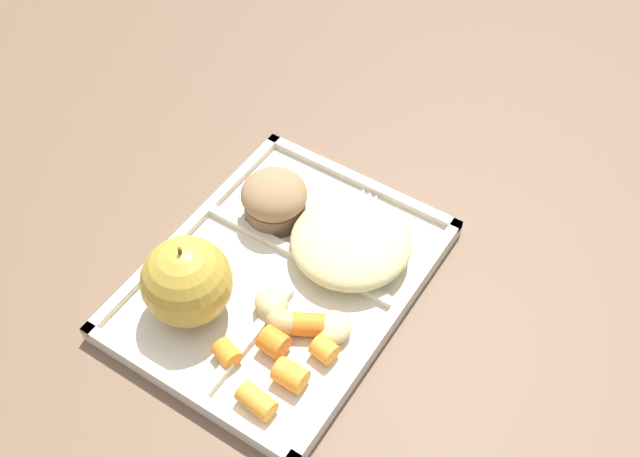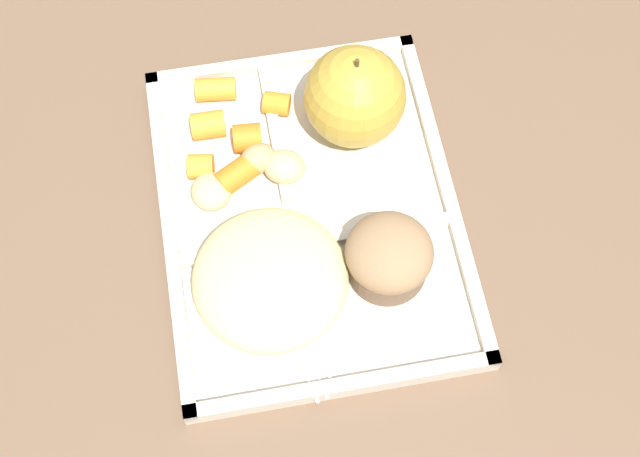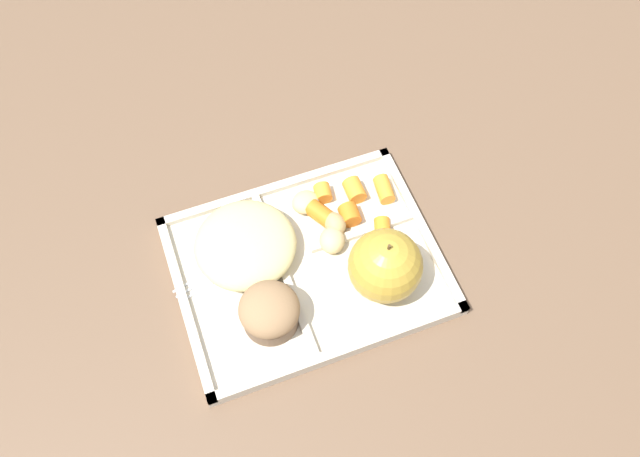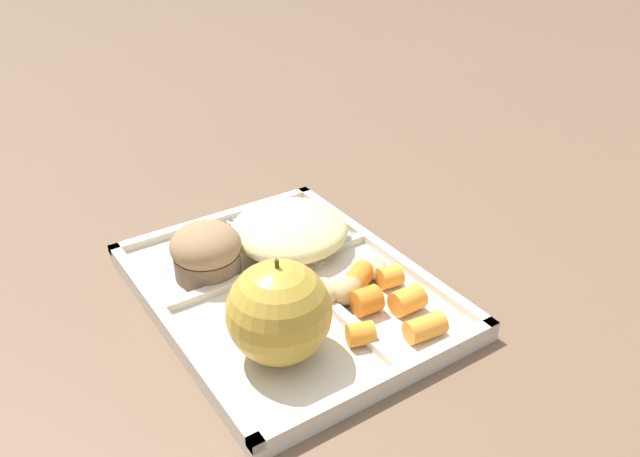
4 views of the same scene
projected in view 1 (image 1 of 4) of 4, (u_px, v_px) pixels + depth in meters
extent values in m
plane|color=brown|center=(283.00, 284.00, 0.81)|extent=(6.00, 6.00, 0.00)
cube|color=beige|center=(282.00, 281.00, 0.80)|extent=(0.32, 0.25, 0.01)
cube|color=beige|center=(383.00, 329.00, 0.75)|extent=(0.32, 0.01, 0.01)
cube|color=beige|center=(191.00, 226.00, 0.83)|extent=(0.32, 0.01, 0.01)
cube|color=beige|center=(185.00, 391.00, 0.71)|extent=(0.01, 0.25, 0.01)
cube|color=beige|center=(361.00, 181.00, 0.88)|extent=(0.01, 0.25, 0.01)
cube|color=beige|center=(299.00, 255.00, 0.81)|extent=(0.01, 0.23, 0.01)
cube|color=beige|center=(249.00, 340.00, 0.74)|extent=(0.14, 0.01, 0.01)
sphere|color=#B79333|center=(187.00, 282.00, 0.74)|extent=(0.09, 0.09, 0.09)
cylinder|color=#4C381E|center=(180.00, 252.00, 0.70)|extent=(0.00, 0.00, 0.01)
cylinder|color=brown|center=(275.00, 208.00, 0.84)|extent=(0.07, 0.07, 0.03)
ellipsoid|color=#93704C|center=(274.00, 194.00, 0.82)|extent=(0.07, 0.07, 0.04)
cylinder|color=orange|center=(274.00, 342.00, 0.73)|extent=(0.03, 0.03, 0.03)
cylinder|color=orange|center=(227.00, 353.00, 0.73)|extent=(0.03, 0.03, 0.02)
cylinder|color=orange|center=(256.00, 401.00, 0.70)|extent=(0.02, 0.04, 0.02)
cylinder|color=orange|center=(306.00, 324.00, 0.75)|extent=(0.04, 0.04, 0.02)
cylinder|color=orange|center=(324.00, 350.00, 0.73)|extent=(0.02, 0.02, 0.02)
cylinder|color=orange|center=(290.00, 375.00, 0.71)|extent=(0.02, 0.03, 0.02)
ellipsoid|color=tan|center=(334.00, 327.00, 0.75)|extent=(0.04, 0.04, 0.02)
ellipsoid|color=tan|center=(282.00, 322.00, 0.75)|extent=(0.03, 0.04, 0.03)
ellipsoid|color=tan|center=(271.00, 304.00, 0.76)|extent=(0.04, 0.05, 0.03)
ellipsoid|color=#D6C684|center=(351.00, 241.00, 0.80)|extent=(0.13, 0.13, 0.04)
sphere|color=#755B4C|center=(375.00, 239.00, 0.81)|extent=(0.03, 0.03, 0.03)
sphere|color=brown|center=(336.00, 255.00, 0.80)|extent=(0.03, 0.03, 0.03)
cube|color=silver|center=(346.00, 252.00, 0.82)|extent=(0.10, 0.03, 0.00)
cube|color=silver|center=(365.00, 207.00, 0.86)|extent=(0.03, 0.03, 0.00)
cylinder|color=silver|center=(378.00, 192.00, 0.87)|extent=(0.02, 0.01, 0.00)
cylinder|color=silver|center=(371.00, 191.00, 0.87)|extent=(0.02, 0.01, 0.00)
cylinder|color=silver|center=(365.00, 189.00, 0.87)|extent=(0.02, 0.01, 0.00)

